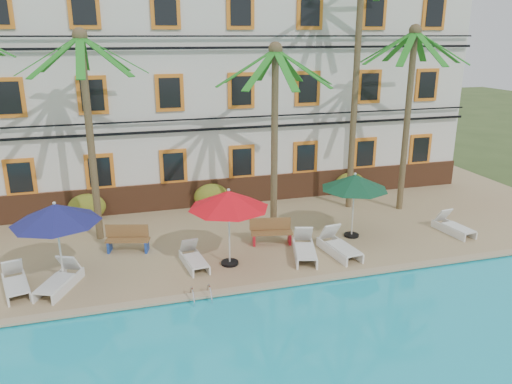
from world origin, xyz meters
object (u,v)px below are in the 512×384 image
object	(u,v)px
palm_d	(357,58)
lounger_f	(453,226)
lounger_b	(60,280)
lounger_d	(305,249)
bench_right	(272,231)
umbrella_red	(229,200)
lounger_c	(194,258)
palm_c	(275,112)
umbrella_blue	(56,214)
bench_left	(128,238)
palm_b	(87,108)
palm_e	(409,94)
lounger_a	(16,283)
pool_ladder	(201,298)
umbrella_green	(355,182)
lounger_e	(339,246)

from	to	relation	value
palm_d	lounger_f	distance (m)	7.63
lounger_b	lounger_d	size ratio (longest dim) A/B	0.95
lounger_b	bench_right	distance (m)	7.28
lounger_b	umbrella_red	bearing A→B (deg)	2.41
palm_d	lounger_c	world-z (taller)	palm_d
palm_c	umbrella_blue	distance (m)	8.24
lounger_f	bench_left	world-z (taller)	bench_left
umbrella_blue	bench_right	world-z (taller)	umbrella_blue
palm_b	palm_c	size ratio (longest dim) A/B	1.07
palm_e	palm_c	bearing A→B (deg)	-172.64
umbrella_red	bench_right	bearing A→B (deg)	34.72
lounger_a	palm_c	bearing A→B (deg)	16.24
palm_c	lounger_c	size ratio (longest dim) A/B	4.03
umbrella_blue	umbrella_red	size ratio (longest dim) A/B	1.00
lounger_a	lounger_f	world-z (taller)	lounger_a
lounger_a	lounger_f	distance (m)	15.35
palm_c	palm_b	bearing A→B (deg)	171.77
lounger_b	bench_right	world-z (taller)	bench_right
pool_ladder	palm_e	bearing A→B (deg)	28.60
palm_d	umbrella_green	world-z (taller)	palm_d
umbrella_blue	lounger_a	bearing A→B (deg)	-172.16
lounger_d	umbrella_green	bearing A→B (deg)	26.95
bench_left	pool_ladder	world-z (taller)	bench_left
bench_right	pool_ladder	size ratio (longest dim) A/B	2.10
palm_b	umbrella_green	world-z (taller)	palm_b
palm_b	palm_d	bearing A→B (deg)	3.84
lounger_f	bench_right	world-z (taller)	bench_right
bench_right	palm_c	bearing A→B (deg)	68.94
palm_c	umbrella_blue	world-z (taller)	palm_c
lounger_c	lounger_d	distance (m)	3.77
palm_e	lounger_a	distance (m)	15.94
umbrella_red	lounger_b	size ratio (longest dim) A/B	1.34
palm_b	lounger_a	world-z (taller)	palm_b
umbrella_green	bench_left	xyz separation A→B (m)	(-8.12, 0.98, -1.65)
palm_c	umbrella_red	xyz separation A→B (m)	(-2.35, -2.55, -2.33)
palm_b	lounger_f	world-z (taller)	palm_b
lounger_a	lounger_b	world-z (taller)	lounger_b
lounger_a	lounger_e	world-z (taller)	lounger_e
lounger_c	palm_c	bearing A→B (deg)	33.63
palm_d	pool_ladder	distance (m)	11.70
bench_right	umbrella_red	bearing A→B (deg)	-145.28
lounger_f	bench_right	bearing A→B (deg)	172.11
palm_d	umbrella_blue	distance (m)	12.91
palm_c	pool_ladder	bearing A→B (deg)	-129.08
palm_c	palm_e	distance (m)	6.09
lounger_e	bench_left	bearing A→B (deg)	161.81
umbrella_blue	palm_d	bearing A→B (deg)	19.29
bench_left	bench_right	world-z (taller)	same
umbrella_green	pool_ladder	bearing A→B (deg)	-154.31
umbrella_blue	pool_ladder	world-z (taller)	umbrella_blue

